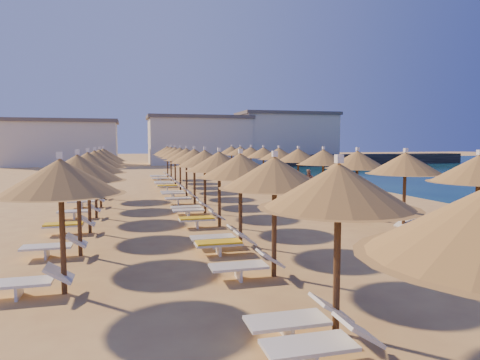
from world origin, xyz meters
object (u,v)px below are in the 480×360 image
object	(u,v)px
jetty	(377,159)
parasol_row_east	(310,157)
beachgoer_c	(308,183)
beachgoer_b	(344,185)
parasol_row_west	(199,158)

from	to	relation	value
jetty	parasol_row_east	bearing A→B (deg)	-133.48
jetty	beachgoer_c	size ratio (longest dim) A/B	17.86
parasol_row_east	beachgoer_c	size ratio (longest dim) A/B	22.83
parasol_row_east	beachgoer_b	world-z (taller)	parasol_row_east
jetty	beachgoer_c	xyz separation A→B (m)	(-26.46, -34.34, 0.09)
jetty	beachgoer_b	size ratio (longest dim) A/B	17.39
jetty	beachgoer_b	distance (m)	43.87
parasol_row_east	jetty	bearing A→B (deg)	53.33
parasol_row_east	beachgoer_b	distance (m)	3.20
parasol_row_east	parasol_row_west	bearing A→B (deg)	180.00
jetty	parasol_row_west	distance (m)	49.98
parasol_row_east	beachgoer_b	xyz separation A→B (m)	(2.56, 1.00, -1.64)
parasol_row_west	beachgoer_c	size ratio (longest dim) A/B	22.83
beachgoer_c	jetty	bearing A→B (deg)	97.13
parasol_row_east	beachgoer_c	bearing A→B (deg)	67.53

